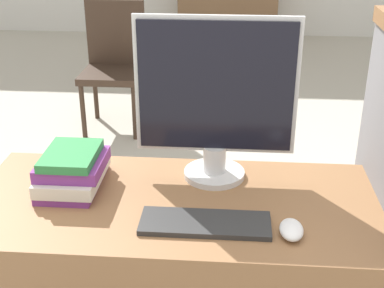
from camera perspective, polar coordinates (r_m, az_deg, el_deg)
name	(u,v)px	position (r m, az deg, el deg)	size (l,w,h in m)	color
carrel_divider	(382,230)	(1.83, 19.59, -8.59)	(0.07, 0.69, 1.30)	slate
monitor	(216,99)	(1.70, 2.55, 4.85)	(0.52, 0.20, 0.54)	silver
keyboard	(205,223)	(1.55, 1.42, -8.45)	(0.38, 0.13, 0.02)	#2D2D2D
mouse	(291,230)	(1.53, 10.56, -8.97)	(0.07, 0.10, 0.04)	white
book_stack	(72,170)	(1.76, -12.63, -2.71)	(0.20, 0.28, 0.13)	#7A3384
far_chair	(114,60)	(4.08, -8.32, 8.90)	(0.44, 0.44, 0.94)	#38281E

